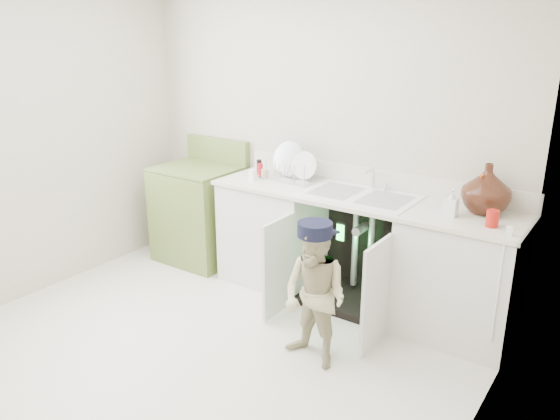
% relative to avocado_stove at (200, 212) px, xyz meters
% --- Properties ---
extents(ground, '(3.50, 3.50, 0.00)m').
position_rel_avocado_stove_xyz_m(ground, '(1.09, -1.18, -0.46)').
color(ground, beige).
rests_on(ground, ground).
extents(room_shell, '(6.00, 5.50, 1.26)m').
position_rel_avocado_stove_xyz_m(room_shell, '(1.09, -1.18, 0.79)').
color(room_shell, beige).
rests_on(room_shell, ground).
extents(counter_run, '(2.44, 1.02, 1.24)m').
position_rel_avocado_stove_xyz_m(counter_run, '(1.68, 0.03, 0.02)').
color(counter_run, silver).
rests_on(counter_run, ground).
extents(avocado_stove, '(0.72, 0.65, 1.12)m').
position_rel_avocado_stove_xyz_m(avocado_stove, '(0.00, 0.00, 0.00)').
color(avocado_stove, olive).
rests_on(avocado_stove, ground).
extents(repair_worker, '(0.52, 0.78, 0.97)m').
position_rel_avocado_stove_xyz_m(repair_worker, '(1.80, -0.88, 0.03)').
color(repair_worker, beige).
rests_on(repair_worker, ground).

